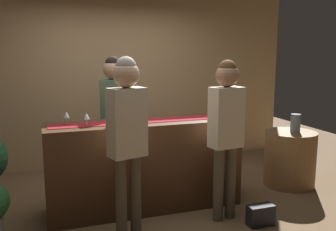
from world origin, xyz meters
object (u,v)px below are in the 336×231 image
at_px(wine_glass_near_customer, 86,117).
at_px(handbag, 260,215).
at_px(customer_browsing, 127,128).
at_px(vase_on_side_table, 295,123).
at_px(wine_glass_mid_counter, 66,115).
at_px(wine_bottle_clear, 116,113).
at_px(round_side_table, 290,158).
at_px(bartender, 114,109).
at_px(wine_bottle_green, 138,111).
at_px(customer_sipping, 226,122).

relative_size(wine_glass_near_customer, handbag, 0.51).
xyz_separation_m(customer_browsing, vase_on_side_table, (2.45, 0.71, -0.24)).
xyz_separation_m(wine_glass_near_customer, wine_glass_mid_counter, (-0.19, 0.16, 0.00)).
height_order(wine_glass_mid_counter, customer_browsing, customer_browsing).
bearing_deg(wine_bottle_clear, round_side_table, 2.84).
bearing_deg(handbag, bartender, 131.24).
relative_size(wine_glass_near_customer, customer_browsing, 0.08).
height_order(wine_bottle_green, vase_on_side_table, wine_bottle_green).
height_order(wine_glass_mid_counter, bartender, bartender).
bearing_deg(customer_browsing, vase_on_side_table, -0.15).
relative_size(bartender, customer_browsing, 0.99).
xyz_separation_m(wine_glass_near_customer, customer_sipping, (1.38, -0.49, -0.06)).
relative_size(wine_glass_near_customer, round_side_table, 0.19).
bearing_deg(wine_bottle_green, wine_glass_near_customer, -170.34).
bearing_deg(handbag, customer_sipping, 136.50).
bearing_deg(customer_sipping, bartender, 121.36).
xyz_separation_m(wine_glass_near_customer, handbag, (1.67, -0.77, -1.02)).
height_order(vase_on_side_table, handbag, vase_on_side_table).
xyz_separation_m(bartender, customer_sipping, (0.97, -1.16, -0.02)).
bearing_deg(wine_glass_mid_counter, handbag, -26.50).
bearing_deg(customer_browsing, round_side_table, 0.45).
height_order(wine_bottle_clear, customer_sipping, customer_sipping).
relative_size(wine_glass_mid_counter, handbag, 0.51).
relative_size(wine_glass_near_customer, vase_on_side_table, 0.60).
height_order(customer_sipping, vase_on_side_table, customer_sipping).
bearing_deg(wine_bottle_green, wine_glass_mid_counter, 175.42).
height_order(wine_bottle_green, bartender, bartender).
distance_m(wine_bottle_clear, customer_browsing, 0.61).
height_order(wine_bottle_green, wine_glass_near_customer, wine_bottle_green).
xyz_separation_m(wine_bottle_clear, vase_on_side_table, (2.43, 0.10, -0.28)).
relative_size(bartender, handbag, 6.25).
xyz_separation_m(vase_on_side_table, handbag, (-1.09, -0.91, -0.75)).
xyz_separation_m(bartender, vase_on_side_table, (2.34, -0.52, -0.23)).
height_order(wine_glass_near_customer, vase_on_side_table, wine_glass_near_customer).
bearing_deg(wine_bottle_green, handbag, -38.63).
bearing_deg(bartender, wine_glass_mid_counter, 47.49).
distance_m(customer_sipping, customer_browsing, 1.08).
relative_size(customer_browsing, vase_on_side_table, 7.35).
bearing_deg(vase_on_side_table, handbag, -139.96).
relative_size(wine_bottle_clear, round_side_table, 0.41).
distance_m(bartender, handbag, 2.14).
xyz_separation_m(customer_sipping, handbag, (0.29, -0.27, -0.96)).
height_order(wine_glass_near_customer, customer_browsing, customer_browsing).
distance_m(wine_bottle_clear, bartender, 0.63).
relative_size(wine_bottle_green, customer_sipping, 0.18).
height_order(customer_sipping, round_side_table, customer_sipping).
relative_size(bartender, round_side_table, 2.36).
xyz_separation_m(wine_bottle_clear, customer_browsing, (-0.02, -0.61, -0.04)).
bearing_deg(wine_bottle_clear, customer_browsing, -91.97).
height_order(bartender, customer_sipping, bartender).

